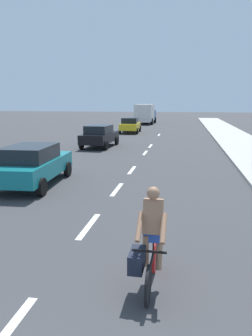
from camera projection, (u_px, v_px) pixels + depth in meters
ground_plane at (147, 151)px, 21.34m from camera, size 160.00×160.00×0.00m
sidewalk_strip at (248, 148)px, 22.08m from camera, size 3.60×80.00×0.14m
lane_stripe_1 at (4, 336)px, 4.46m from camera, size 0.16×1.80×0.01m
lane_stripe_2 at (89, 226)px, 8.42m from camera, size 0.16×1.80×0.01m
lane_stripe_3 at (117, 189)px, 11.91m from camera, size 0.16×1.80×0.01m
lane_stripe_4 at (132, 170)px, 15.28m from camera, size 0.16×1.80×0.01m
lane_stripe_5 at (145, 153)px, 20.39m from camera, size 0.16×1.80×0.01m
lane_stripe_6 at (150, 146)px, 23.51m from camera, size 0.16×1.80×0.01m
lane_stripe_7 at (159, 135)px, 31.38m from camera, size 0.16×1.80×0.01m
cyclist at (149, 243)px, 5.49m from camera, size 0.62×1.71×1.82m
parked_car_teal at (32, 164)px, 12.42m from camera, size 2.24×4.50×1.57m
parked_car_black at (100, 135)px, 22.80m from camera, size 2.11×4.25×1.57m
parked_car_yellow at (130, 125)px, 33.32m from camera, size 2.07×4.26×1.57m
delivery_truck at (145, 113)px, 46.46m from camera, size 2.78×6.29×2.80m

